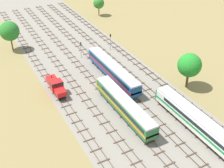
# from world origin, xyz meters

# --- Properties ---
(ground_plane) EXTENTS (480.00, 480.00, 0.00)m
(ground_plane) POSITION_xyz_m (0.00, 56.00, 0.00)
(ground_plane) COLOR olive
(ballast_bed) EXTENTS (27.91, 176.00, 0.01)m
(ballast_bed) POSITION_xyz_m (0.00, 56.00, 0.00)
(ballast_bed) COLOR gray
(ballast_bed) RESTS_ON ground
(track_far_left) EXTENTS (2.40, 126.00, 0.29)m
(track_far_left) POSITION_xyz_m (-11.95, 57.00, 0.14)
(track_far_left) COLOR #47382D
(track_far_left) RESTS_ON ground
(track_left) EXTENTS (2.40, 126.00, 0.29)m
(track_left) POSITION_xyz_m (-7.17, 57.00, 0.14)
(track_left) COLOR #47382D
(track_left) RESTS_ON ground
(track_centre_left) EXTENTS (2.40, 126.00, 0.29)m
(track_centre_left) POSITION_xyz_m (-2.39, 57.00, 0.14)
(track_centre_left) COLOR #47382D
(track_centre_left) RESTS_ON ground
(track_centre) EXTENTS (2.40, 126.00, 0.29)m
(track_centre) POSITION_xyz_m (2.39, 57.00, 0.14)
(track_centre) COLOR #47382D
(track_centre) RESTS_ON ground
(track_centre_right) EXTENTS (2.40, 126.00, 0.29)m
(track_centre_right) POSITION_xyz_m (7.17, 57.00, 0.14)
(track_centre_right) COLOR #47382D
(track_centre_right) RESTS_ON ground
(track_right) EXTENTS (2.40, 126.00, 0.29)m
(track_right) POSITION_xyz_m (11.95, 57.00, 0.14)
(track_right) COLOR #47382D
(track_right) RESTS_ON ground
(diesel_railcar_centre_right_nearest) EXTENTS (2.96, 20.50, 3.80)m
(diesel_railcar_centre_right_nearest) POSITION_xyz_m (7.17, 31.05, 2.60)
(diesel_railcar_centre_right_nearest) COLOR white
(diesel_railcar_centre_right_nearest) RESTS_ON ground
(diesel_railcar_centre_left_near) EXTENTS (2.96, 20.50, 3.80)m
(diesel_railcar_centre_left_near) POSITION_xyz_m (-2.39, 40.86, 2.60)
(diesel_railcar_centre_left_near) COLOR #286638
(diesel_railcar_centre_left_near) RESTS_ON ground
(passenger_coach_centre_mid) EXTENTS (2.96, 22.00, 3.80)m
(passenger_coach_centre_mid) POSITION_xyz_m (2.39, 54.83, 2.61)
(passenger_coach_centre_mid) COLOR #194C8C
(passenger_coach_centre_mid) RESTS_ON ground
(shunter_loco_far_left_midfar) EXTENTS (2.74, 8.46, 3.10)m
(shunter_loco_far_left_midfar) POSITION_xyz_m (-11.95, 55.62, 2.01)
(shunter_loco_far_left_midfar) COLOR red
(shunter_loco_far_left_midfar) RESTS_ON ground
(signal_post_nearest) EXTENTS (0.28, 0.47, 4.94)m
(signal_post_nearest) POSITION_xyz_m (-0.00, 68.91, 3.16)
(signal_post_nearest) COLOR gray
(signal_post_nearest) RESTS_ON ground
(signal_post_mid) EXTENTS (0.28, 0.47, 5.13)m
(signal_post_mid) POSITION_xyz_m (9.56, 69.61, 3.27)
(signal_post_mid) COLOR gray
(signal_post_mid) RESTS_ON ground
(lineside_tree_1) EXTENTS (5.56, 5.56, 8.73)m
(lineside_tree_1) POSITION_xyz_m (16.14, 43.25, 5.92)
(lineside_tree_1) COLOR #4C331E
(lineside_tree_1) RESTS_ON ground
(lineside_tree_2) EXTENTS (5.65, 5.65, 8.79)m
(lineside_tree_2) POSITION_xyz_m (-15.83, 83.30, 5.95)
(lineside_tree_2) COLOR #4C331E
(lineside_tree_2) RESTS_ON ground
(lineside_tree_4) EXTENTS (4.07, 4.07, 6.81)m
(lineside_tree_4) POSITION_xyz_m (19.76, 98.03, 4.76)
(lineside_tree_4) COLOR #4C331E
(lineside_tree_4) RESTS_ON ground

